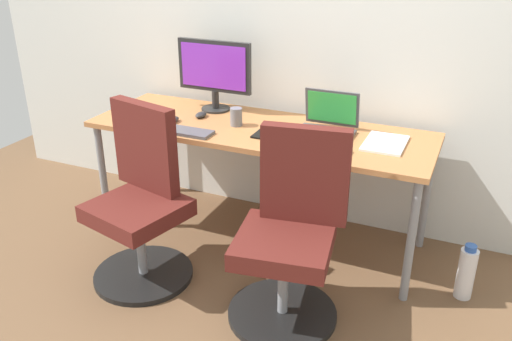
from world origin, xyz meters
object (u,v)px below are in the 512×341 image
at_px(office_chair_left, 141,203).
at_px(open_laptop, 327,123).
at_px(coffee_mug, 152,115).
at_px(water_bottle_on_floor, 466,273).
at_px(office_chair_right, 291,237).
at_px(desktop_monitor, 214,70).

bearing_deg(office_chair_left, open_laptop, 40.02).
bearing_deg(coffee_mug, water_bottle_on_floor, 1.05).
bearing_deg(coffee_mug, open_laptop, 13.83).
relative_size(office_chair_left, office_chair_right, 1.00).
bearing_deg(desktop_monitor, office_chair_right, -44.42).
relative_size(office_chair_left, desktop_monitor, 1.96).
bearing_deg(water_bottle_on_floor, office_chair_right, -149.86).
bearing_deg(office_chair_left, water_bottle_on_floor, 15.76).
bearing_deg(open_laptop, coffee_mug, -166.17).
bearing_deg(coffee_mug, desktop_monitor, 56.74).
relative_size(water_bottle_on_floor, coffee_mug, 3.37).
xyz_separation_m(desktop_monitor, coffee_mug, (-0.23, -0.36, -0.20)).
xyz_separation_m(office_chair_left, desktop_monitor, (0.04, 0.79, 0.54)).
height_order(desktop_monitor, open_laptop, desktop_monitor).
relative_size(water_bottle_on_floor, open_laptop, 1.00).
xyz_separation_m(office_chair_left, open_laptop, (0.80, 0.67, 0.35)).
distance_m(office_chair_left, desktop_monitor, 0.96).
xyz_separation_m(desktop_monitor, open_laptop, (0.76, -0.11, -0.19)).
bearing_deg(desktop_monitor, water_bottle_on_floor, -11.44).
bearing_deg(open_laptop, office_chair_right, -86.41).
relative_size(office_chair_right, desktop_monitor, 1.96).
bearing_deg(desktop_monitor, office_chair_left, -93.18).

